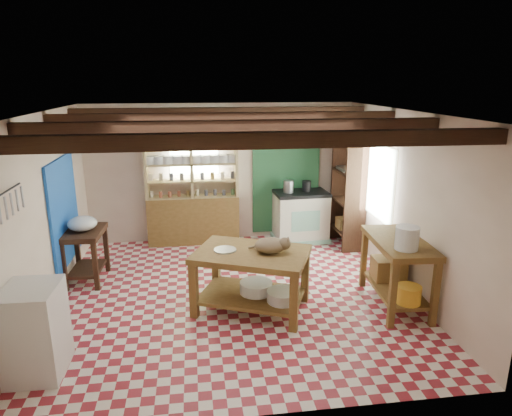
{
  "coord_description": "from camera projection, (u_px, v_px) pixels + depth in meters",
  "views": [
    {
      "loc": [
        -0.51,
        -6.01,
        3.02
      ],
      "look_at": [
        0.36,
        0.3,
        1.21
      ],
      "focal_mm": 32.0,
      "sensor_mm": 36.0,
      "label": 1
    }
  ],
  "objects": [
    {
      "name": "floor",
      "position": [
        234.0,
        295.0,
        6.62
      ],
      "size": [
        5.0,
        5.0,
        0.02
      ],
      "primitive_type": "cube",
      "color": "maroon",
      "rests_on": "ground"
    },
    {
      "name": "ceiling",
      "position": [
        231.0,
        112.0,
        5.91
      ],
      "size": [
        5.0,
        5.0,
        0.02
      ],
      "primitive_type": "cube",
      "color": "#4C4C51",
      "rests_on": "wall_back"
    },
    {
      "name": "wall_back",
      "position": [
        221.0,
        173.0,
        8.65
      ],
      "size": [
        5.0,
        0.04,
        2.6
      ],
      "primitive_type": "cube",
      "color": "beige",
      "rests_on": "floor"
    },
    {
      "name": "wall_front",
      "position": [
        259.0,
        288.0,
        3.88
      ],
      "size": [
        5.0,
        0.04,
        2.6
      ],
      "primitive_type": "cube",
      "color": "beige",
      "rests_on": "floor"
    },
    {
      "name": "wall_left",
      "position": [
        42.0,
        216.0,
        5.94
      ],
      "size": [
        0.04,
        5.0,
        2.6
      ],
      "primitive_type": "cube",
      "color": "beige",
      "rests_on": "floor"
    },
    {
      "name": "wall_right",
      "position": [
        405.0,
        202.0,
        6.6
      ],
      "size": [
        0.04,
        5.0,
        2.6
      ],
      "primitive_type": "cube",
      "color": "beige",
      "rests_on": "floor"
    },
    {
      "name": "ceiling_beams",
      "position": [
        232.0,
        122.0,
        5.95
      ],
      "size": [
        5.0,
        3.8,
        0.15
      ],
      "primitive_type": "cube",
      "color": "#382013",
      "rests_on": "ceiling"
    },
    {
      "name": "blue_wall_patch",
      "position": [
        64.0,
        211.0,
        6.85
      ],
      "size": [
        0.04,
        1.4,
        1.6
      ],
      "primitive_type": "cube",
      "color": "blue",
      "rests_on": "wall_left"
    },
    {
      "name": "green_wall_patch",
      "position": [
        286.0,
        174.0,
        8.8
      ],
      "size": [
        1.3,
        0.04,
        2.3
      ],
      "primitive_type": "cube",
      "color": "#20512E",
      "rests_on": "wall_back"
    },
    {
      "name": "window_back",
      "position": [
        194.0,
        153.0,
        8.45
      ],
      "size": [
        0.9,
        0.02,
        0.8
      ],
      "primitive_type": "cube",
      "color": "silver",
      "rests_on": "wall_back"
    },
    {
      "name": "window_right",
      "position": [
        377.0,
        181.0,
        7.52
      ],
      "size": [
        0.02,
        1.3,
        1.2
      ],
      "primitive_type": "cube",
      "color": "silver",
      "rests_on": "wall_right"
    },
    {
      "name": "utensil_rail",
      "position": [
        5.0,
        204.0,
        4.67
      ],
      "size": [
        0.06,
        0.9,
        0.28
      ],
      "primitive_type": "cube",
      "color": "black",
      "rests_on": "wall_left"
    },
    {
      "name": "pot_rack",
      "position": [
        292.0,
        128.0,
        8.15
      ],
      "size": [
        0.86,
        0.12,
        0.36
      ],
      "primitive_type": "cube",
      "color": "black",
      "rests_on": "ceiling"
    },
    {
      "name": "shelving_unit",
      "position": [
        192.0,
        186.0,
        8.45
      ],
      "size": [
        1.7,
        0.34,
        2.2
      ],
      "primitive_type": "cube",
      "color": "tan",
      "rests_on": "floor"
    },
    {
      "name": "tall_rack",
      "position": [
        348.0,
        193.0,
        8.37
      ],
      "size": [
        0.4,
        0.86,
        2.0
      ],
      "primitive_type": "cube",
      "color": "#382013",
      "rests_on": "floor"
    },
    {
      "name": "work_table",
      "position": [
        251.0,
        280.0,
        6.11
      ],
      "size": [
        1.72,
        1.47,
        0.83
      ],
      "primitive_type": "cube",
      "rotation": [
        0.0,
        0.0,
        -0.41
      ],
      "color": "brown",
      "rests_on": "floor"
    },
    {
      "name": "stove",
      "position": [
        301.0,
        216.0,
        8.73
      ],
      "size": [
        1.03,
        0.73,
        0.97
      ],
      "primitive_type": "cube",
      "rotation": [
        0.0,
        0.0,
        0.06
      ],
      "color": "beige",
      "rests_on": "floor"
    },
    {
      "name": "prep_table",
      "position": [
        86.0,
        256.0,
        6.98
      ],
      "size": [
        0.6,
        0.84,
        0.82
      ],
      "primitive_type": "cube",
      "rotation": [
        0.0,
        0.0,
        -0.05
      ],
      "color": "#382013",
      "rests_on": "floor"
    },
    {
      "name": "white_cabinet",
      "position": [
        35.0,
        331.0,
        4.75
      ],
      "size": [
        0.56,
        0.66,
        0.98
      ],
      "primitive_type": "cube",
      "rotation": [
        0.0,
        0.0,
        -0.02
      ],
      "color": "silver",
      "rests_on": "floor"
    },
    {
      "name": "right_counter",
      "position": [
        397.0,
        272.0,
        6.22
      ],
      "size": [
        0.75,
        1.37,
        0.95
      ],
      "primitive_type": "cube",
      "rotation": [
        0.0,
        0.0,
        -0.07
      ],
      "color": "brown",
      "rests_on": "floor"
    },
    {
      "name": "cat",
      "position": [
        271.0,
        245.0,
        5.96
      ],
      "size": [
        0.49,
        0.42,
        0.19
      ],
      "primitive_type": "ellipsoid",
      "rotation": [
        0.0,
        0.0,
        -0.23
      ],
      "color": "#856C4D",
      "rests_on": "work_table"
    },
    {
      "name": "steel_tray",
      "position": [
        225.0,
        250.0,
        6.04
      ],
      "size": [
        0.39,
        0.39,
        0.02
      ],
      "primitive_type": "cylinder",
      "rotation": [
        0.0,
        0.0,
        -0.41
      ],
      "color": "#95969C",
      "rests_on": "work_table"
    },
    {
      "name": "basin_large",
      "position": [
        256.0,
        287.0,
        6.18
      ],
      "size": [
        0.58,
        0.58,
        0.15
      ],
      "primitive_type": "cylinder",
      "rotation": [
        0.0,
        0.0,
        -0.41
      ],
      "color": "silver",
      "rests_on": "work_table"
    },
    {
      "name": "basin_small",
      "position": [
        283.0,
        296.0,
        5.94
      ],
      "size": [
        0.54,
        0.54,
        0.14
      ],
      "primitive_type": "cylinder",
      "rotation": [
        0.0,
        0.0,
        -0.41
      ],
      "color": "silver",
      "rests_on": "work_table"
    },
    {
      "name": "kettle_left",
      "position": [
        289.0,
        186.0,
        8.52
      ],
      "size": [
        0.21,
        0.21,
        0.22
      ],
      "primitive_type": "cylinder",
      "rotation": [
        0.0,
        0.0,
        0.06
      ],
      "color": "#95969C",
      "rests_on": "stove"
    },
    {
      "name": "kettle_right",
      "position": [
        306.0,
        186.0,
        8.59
      ],
      "size": [
        0.17,
        0.17,
        0.2
      ],
      "primitive_type": "cylinder",
      "rotation": [
        0.0,
        0.0,
        0.06
      ],
      "color": "black",
      "rests_on": "stove"
    },
    {
      "name": "enamel_bowl",
      "position": [
        82.0,
        223.0,
        6.84
      ],
      "size": [
        0.45,
        0.45,
        0.22
      ],
      "primitive_type": "ellipsoid",
      "rotation": [
        0.0,
        0.0,
        -0.05
      ],
      "color": "silver",
      "rests_on": "prep_table"
    },
    {
      "name": "white_bucket",
      "position": [
        407.0,
        238.0,
        5.71
      ],
      "size": [
        0.31,
        0.31,
        0.29
      ],
      "primitive_type": "cylinder",
      "rotation": [
        0.0,
        0.0,
        -0.07
      ],
      "color": "silver",
      "rests_on": "right_counter"
    },
    {
      "name": "wicker_basket",
      "position": [
        388.0,
        268.0,
        6.53
      ],
      "size": [
        0.46,
        0.38,
        0.31
      ],
      "primitive_type": "cube",
      "rotation": [
        0.0,
        0.0,
        -0.07
      ],
      "color": "olive",
      "rests_on": "right_counter"
    },
    {
      "name": "yellow_tub",
      "position": [
        409.0,
        294.0,
        5.82
      ],
      "size": [
        0.34,
        0.34,
        0.23
      ],
      "primitive_type": "cylinder",
      "rotation": [
        0.0,
        0.0,
        -0.07
      ],
      "color": "gold",
      "rests_on": "right_counter"
    }
  ]
}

